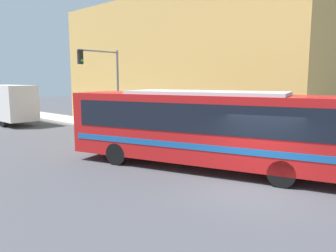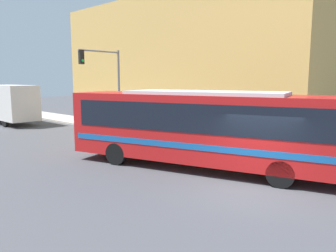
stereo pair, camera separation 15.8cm
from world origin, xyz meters
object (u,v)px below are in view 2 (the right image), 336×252
object	(u,v)px
city_bus	(204,124)
fire_hydrant	(241,143)
parking_meter	(146,120)
delivery_truck	(8,103)
traffic_light_pole	(106,76)
pedestrian_near_corner	(142,116)

from	to	relation	value
city_bus	fire_hydrant	xyz separation A→B (m)	(3.84, 0.51, -1.40)
parking_meter	fire_hydrant	bearing A→B (deg)	-90.00
fire_hydrant	city_bus	bearing A→B (deg)	-172.49
city_bus	fire_hydrant	world-z (taller)	city_bus
delivery_truck	traffic_light_pole	bearing A→B (deg)	-73.70
delivery_truck	parking_meter	size ratio (longest dim) A/B	5.70
fire_hydrant	traffic_light_pole	world-z (taller)	traffic_light_pole
delivery_truck	parking_meter	bearing A→B (deg)	-73.43
delivery_truck	traffic_light_pole	size ratio (longest dim) A/B	1.41
delivery_truck	fire_hydrant	xyz separation A→B (m)	(3.84, -20.01, -1.28)
city_bus	traffic_light_pole	size ratio (longest dim) A/B	2.15
fire_hydrant	parking_meter	size ratio (longest dim) A/B	0.47
parking_meter	city_bus	bearing A→B (deg)	-116.70
delivery_truck	fire_hydrant	size ratio (longest dim) A/B	12.05
parking_meter	pedestrian_near_corner	xyz separation A→B (m)	(1.52, 2.05, -0.03)
fire_hydrant	parking_meter	distance (m)	7.15
city_bus	pedestrian_near_corner	world-z (taller)	city_bus
delivery_truck	traffic_light_pole	distance (m)	10.56
parking_meter	traffic_light_pole	bearing A→B (deg)	107.48
parking_meter	pedestrian_near_corner	size ratio (longest dim) A/B	0.79
city_bus	pedestrian_near_corner	xyz separation A→B (m)	(5.36, 9.68, -0.83)
traffic_light_pole	delivery_truck	bearing A→B (deg)	106.30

